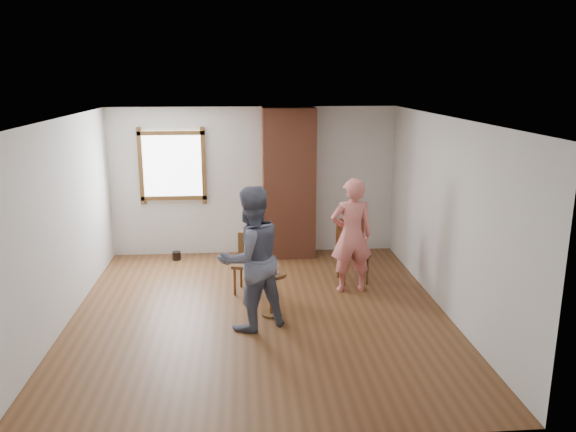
# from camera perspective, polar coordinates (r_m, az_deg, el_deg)

# --- Properties ---
(ground) EXTENTS (5.50, 5.50, 0.00)m
(ground) POSITION_cam_1_polar(r_m,az_deg,el_deg) (7.68, -2.86, -9.89)
(ground) COLOR brown
(ground) RESTS_ON ground
(room_shell) EXTENTS (5.04, 5.52, 2.62)m
(room_shell) POSITION_cam_1_polar(r_m,az_deg,el_deg) (7.73, -3.60, 4.31)
(room_shell) COLOR silver
(room_shell) RESTS_ON ground
(brick_chimney) EXTENTS (0.90, 0.50, 2.60)m
(brick_chimney) POSITION_cam_1_polar(r_m,az_deg,el_deg) (9.72, 0.08, 3.32)
(brick_chimney) COLOR #9B5237
(brick_chimney) RESTS_ON ground
(stoneware_crock) EXTENTS (0.42, 0.42, 0.41)m
(stoneware_crock) POSITION_cam_1_polar(r_m,az_deg,el_deg) (9.86, -3.90, -3.14)
(stoneware_crock) COLOR #C9B091
(stoneware_crock) RESTS_ON ground
(dark_pot) EXTENTS (0.19, 0.19, 0.15)m
(dark_pot) POSITION_cam_1_polar(r_m,az_deg,el_deg) (9.96, -11.25, -3.98)
(dark_pot) COLOR black
(dark_pot) RESTS_ON ground
(dining_chair_left) EXTENTS (0.50, 0.50, 0.86)m
(dining_chair_left) POSITION_cam_1_polar(r_m,az_deg,el_deg) (8.32, -3.94, -4.43)
(dining_chair_left) COLOR brown
(dining_chair_left) RESTS_ON ground
(dining_chair_right) EXTENTS (0.49, 0.49, 0.96)m
(dining_chair_right) POSITION_cam_1_polar(r_m,az_deg,el_deg) (8.78, 6.47, -3.09)
(dining_chair_right) COLOR brown
(dining_chair_right) RESTS_ON ground
(side_table) EXTENTS (0.40, 0.40, 0.60)m
(side_table) POSITION_cam_1_polar(r_m,az_deg,el_deg) (7.49, -1.68, -7.18)
(side_table) COLOR brown
(side_table) RESTS_ON ground
(cake_plate) EXTENTS (0.18, 0.18, 0.01)m
(cake_plate) POSITION_cam_1_polar(r_m,az_deg,el_deg) (7.42, -1.69, -5.73)
(cake_plate) COLOR white
(cake_plate) RESTS_ON side_table
(cake_slice) EXTENTS (0.08, 0.07, 0.06)m
(cake_slice) POSITION_cam_1_polar(r_m,az_deg,el_deg) (7.41, -1.61, -5.48)
(cake_slice) COLOR white
(cake_slice) RESTS_ON cake_plate
(man) EXTENTS (1.11, 1.03, 1.83)m
(man) POSITION_cam_1_polar(r_m,az_deg,el_deg) (6.99, -3.81, -4.34)
(man) COLOR #141D39
(man) RESTS_ON ground
(person_pink) EXTENTS (0.64, 0.44, 1.70)m
(person_pink) POSITION_cam_1_polar(r_m,az_deg,el_deg) (8.23, 6.47, -1.98)
(person_pink) COLOR #DD756E
(person_pink) RESTS_ON ground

